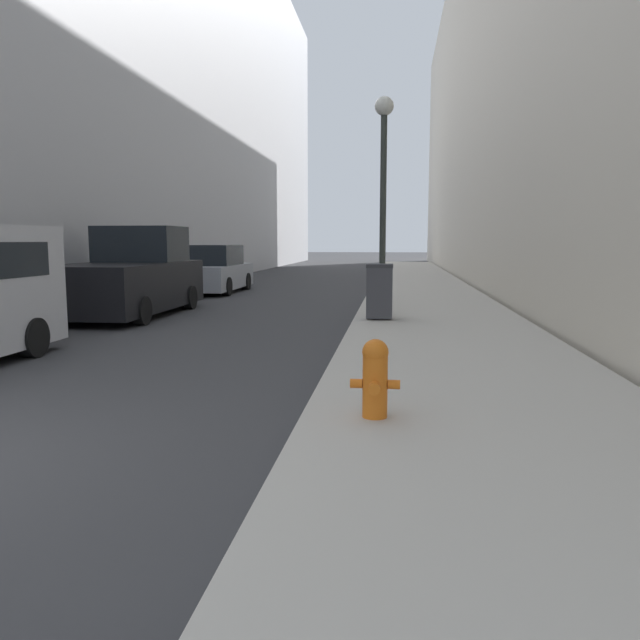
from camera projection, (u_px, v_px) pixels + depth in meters
The scene contains 8 objects.
sidewalk_right at pixel (423, 292), 21.99m from camera, with size 3.78×60.00×0.14m.
building_left_glass at pixel (101, 67), 30.43m from camera, with size 12.00×60.00×20.56m.
building_right_stone at pixel (600, 83), 27.82m from camera, with size 12.00×60.00×17.69m.
fire_hydrant at pixel (375, 376), 6.03m from camera, with size 0.48×0.37×0.77m.
trash_bin at pixel (380, 291), 13.65m from camera, with size 0.58×0.59×1.21m.
lamppost at pixel (383, 176), 16.04m from camera, with size 0.49×0.49×5.35m.
pickup_truck at pixel (130, 278), 15.57m from camera, with size 2.29×5.24×2.23m.
parked_sedan_near at pixel (213, 271), 22.50m from camera, with size 1.99×4.63×1.71m.
Camera 1 is at (4.40, -4.22, 1.85)m, focal length 35.00 mm.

